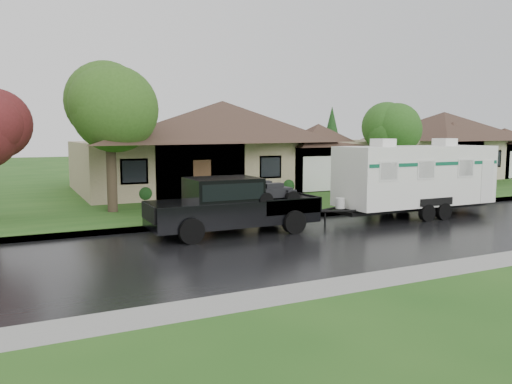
# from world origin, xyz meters

# --- Properties ---
(ground) EXTENTS (140.00, 140.00, 0.00)m
(ground) POSITION_xyz_m (0.00, 0.00, 0.00)
(ground) COLOR #235219
(ground) RESTS_ON ground
(road) EXTENTS (140.00, 8.00, 0.01)m
(road) POSITION_xyz_m (0.00, -2.00, 0.01)
(road) COLOR black
(road) RESTS_ON ground
(curb) EXTENTS (140.00, 0.50, 0.15)m
(curb) POSITION_xyz_m (0.00, 2.25, 0.07)
(curb) COLOR gray
(curb) RESTS_ON ground
(lawn) EXTENTS (140.00, 26.00, 0.15)m
(lawn) POSITION_xyz_m (0.00, 15.00, 0.07)
(lawn) COLOR #235219
(lawn) RESTS_ON ground
(house_main) EXTENTS (19.44, 10.80, 6.90)m
(house_main) POSITION_xyz_m (2.29, 13.84, 3.59)
(house_main) COLOR gray
(house_main) RESTS_ON lawn
(house_neighbor) EXTENTS (15.12, 9.72, 6.45)m
(house_neighbor) POSITION_xyz_m (22.27, 14.34, 3.32)
(house_neighbor) COLOR tan
(house_neighbor) RESTS_ON lawn
(tree_left_green) EXTENTS (4.12, 4.12, 6.82)m
(tree_left_green) POSITION_xyz_m (-6.37, 6.61, 4.88)
(tree_left_green) COLOR #382B1E
(tree_left_green) RESTS_ON lawn
(tree_right_green) EXTENTS (3.19, 3.19, 5.28)m
(tree_right_green) POSITION_xyz_m (10.69, 8.03, 3.81)
(tree_right_green) COLOR #382B1E
(tree_right_green) RESTS_ON lawn
(shrub_row) EXTENTS (13.60, 1.00, 1.00)m
(shrub_row) POSITION_xyz_m (2.00, 9.30, 0.65)
(shrub_row) COLOR #143814
(shrub_row) RESTS_ON lawn
(pickup_truck) EXTENTS (6.20, 2.36, 2.07)m
(pickup_truck) POSITION_xyz_m (-3.26, 0.34, 1.11)
(pickup_truck) COLOR black
(pickup_truck) RESTS_ON ground
(travel_trailer) EXTENTS (7.65, 2.69, 3.43)m
(travel_trailer) POSITION_xyz_m (5.55, 0.34, 1.82)
(travel_trailer) COLOR white
(travel_trailer) RESTS_ON ground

